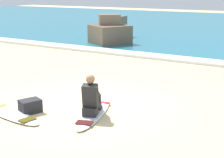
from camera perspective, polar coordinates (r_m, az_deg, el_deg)
name	(u,v)px	position (r m, az deg, el deg)	size (l,w,h in m)	color
ground_plane	(88,106)	(8.71, -4.09, -4.52)	(80.00, 80.00, 0.00)	beige
breaking_foam	(179,59)	(14.44, 11.18, 3.28)	(80.00, 0.90, 0.11)	white
surfboard_main	(94,112)	(8.18, -3.03, -5.55)	(1.21, 2.39, 0.08)	silver
surfer_seated	(91,99)	(7.88, -3.48, -3.28)	(0.55, 0.77, 0.95)	#232326
surfboard_spare_near	(11,114)	(8.41, -16.51, -5.59)	(2.14, 0.89, 0.08)	silver
rock_outcrop_distant	(112,32)	(18.86, -0.05, 7.86)	(2.73, 4.15, 1.57)	brown
beach_bag	(30,106)	(8.44, -13.46, -4.41)	(0.36, 0.48, 0.32)	#232328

